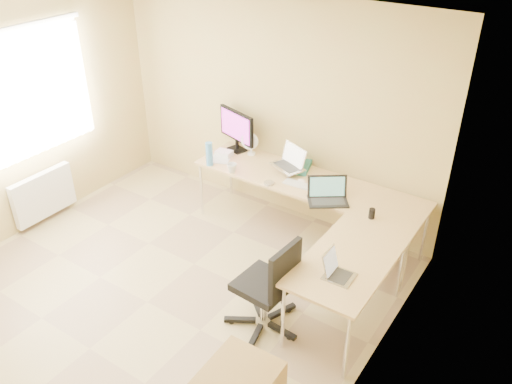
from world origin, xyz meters
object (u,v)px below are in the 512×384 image
Objects in this scene: water_bottle at (209,154)px; mug at (232,168)px; laptop_center at (288,158)px; laptop_return at (340,268)px; keyboard at (302,185)px; office_chair at (264,282)px; desk_main at (306,209)px; desk_fan at (251,144)px; laptop_black at (329,191)px; desk_return at (346,290)px; monitor at (237,131)px.

mug is at bearing 0.08° from water_bottle.
laptop_center is 1.87m from laptop_return.
keyboard is 0.42× the size of office_chair.
desk_main is 6.46× the size of keyboard.
laptop_black is at bearing -30.26° from desk_fan.
desk_main is 2.69× the size of office_chair.
laptop_center is 1.33× the size of laptop_return.
desk_return is 11.67× the size of mug.
water_bottle is (-0.83, -0.36, -0.04)m from laptop_center.
desk_main is at bearing 89.26° from keyboard.
desk_main is at bearing 108.83° from office_chair.
water_bottle is at bearing 145.28° from laptop_black.
water_bottle reaches higher than desk_main.
desk_main is 1.51m from office_chair.
laptop_black is at bearing 30.37° from laptop_return.
desk_main is at bearing 14.80° from water_bottle.
office_chair is (1.47, -1.65, -0.49)m from monitor.
laptop_return is 0.73m from office_chair.
keyboard is 1.53m from laptop_return.
laptop_center is (0.80, -0.14, -0.08)m from monitor.
mug is 2.07m from laptop_return.
monitor is 1.58× the size of laptop_center.
water_bottle is at bearing -179.92° from mug.
mug is 0.42× the size of desk_fan.
monitor is 2.12× the size of water_bottle.
desk_fan reaches higher than laptop_black.
laptop_return reaches higher than keyboard.
desk_return is at bearing -87.01° from laptop_black.
keyboard is at bearing 0.20° from monitor.
desk_return is at bearing 41.53° from office_chair.
monitor is 0.61× the size of office_chair.
laptop_return is at bearing -51.55° from desk_main.
desk_main is 1.69m from laptop_return.
laptop_return reaches higher than desk_return.
water_bottle is 0.99× the size of laptop_return.
monitor reaches higher than keyboard.
mug is at bearing 145.54° from laptop_black.
office_chair is (-0.01, -1.18, -0.36)m from laptop_black.
laptop_center reaches higher than desk_fan.
monitor is at bearing 86.29° from water_bottle.
office_chair is at bearing -37.52° from water_bottle.
laptop_black is 1.51m from water_bottle.
laptop_black is (-0.59, 0.73, 0.49)m from desk_return.
monitor is 0.25m from desk_fan.
laptop_black reaches higher than desk_main.
laptop_center is at bearing 118.55° from laptop_black.
keyboard is 1.53× the size of desk_fan.
laptop_center is at bearing 140.19° from desk_return.
laptop_center is 0.92× the size of keyboard.
monitor is at bearing 126.65° from laptop_black.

